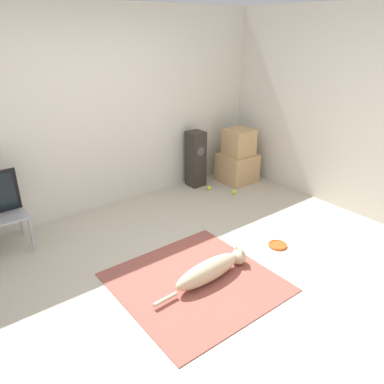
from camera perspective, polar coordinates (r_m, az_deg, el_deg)
The scene contains 11 objects.
ground_plane at distance 3.76m, azimuth 0.28°, elevation -13.31°, with size 12.00×12.00×0.00m, color #BCB29E.
wall_back at distance 4.92m, azimuth -15.26°, elevation 11.44°, with size 8.00×0.06×2.55m.
wall_right at distance 5.13m, azimuth 24.30°, elevation 10.67°, with size 0.06×8.00×2.55m.
area_rug at distance 3.73m, azimuth 0.51°, elevation -13.55°, with size 1.43×1.43×0.01m.
dog at distance 3.71m, azimuth 3.01°, elevation -11.69°, with size 1.15×0.22×0.22m.
frisbee at distance 4.37m, azimuth 12.92°, elevation -7.89°, with size 0.21×0.21×0.03m.
cardboard_box_lower at distance 5.97m, azimuth 6.88°, elevation 3.69°, with size 0.53×0.50×0.44m.
cardboard_box_upper at distance 5.84m, azimuth 7.16°, elevation 7.52°, with size 0.40×0.38×0.40m.
floor_speaker at distance 5.70m, azimuth 0.57°, elevation 5.06°, with size 0.24×0.24×0.85m.
tennis_ball_by_boxes at distance 5.55m, azimuth 6.44°, elevation -0.01°, with size 0.07×0.07×0.07m.
tennis_ball_near_speaker at distance 5.66m, azimuth 2.65°, elevation 0.64°, with size 0.07×0.07×0.07m.
Camera 1 is at (-1.84, -2.35, 2.28)m, focal length 35.00 mm.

